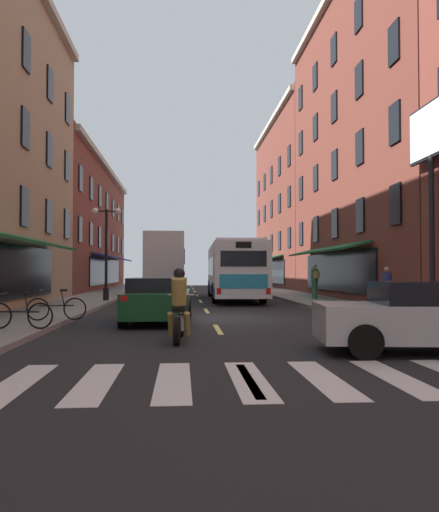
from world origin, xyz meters
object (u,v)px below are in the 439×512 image
sedan_far (170,282)px  bicycle_mid (57,308)px  sedan_near (430,316)px  sedan_mid (159,299)px  box_truck (165,265)px  pedestrian_near (315,280)px  pedestrian_mid (387,288)px  billboard_sign (431,153)px  transit_bus (234,270)px  street_lamp_twin (106,249)px  bicycle_near (20,314)px  motorcycle_rider (179,310)px

sedan_far → bicycle_mid: sedan_far is taller
sedan_near → sedan_mid: 8.48m
box_truck → sedan_mid: box_truck is taller
pedestrian_near → pedestrian_mid: size_ratio=1.14×
sedan_near → sedan_far: sedan_near is taller
billboard_sign → box_truck: billboard_sign is taller
sedan_far → transit_bus: bearing=-74.6°
billboard_sign → street_lamp_twin: bearing=140.4°
transit_bus → sedan_near: 18.98m
pedestrian_mid → street_lamp_twin: street_lamp_twin is taller
street_lamp_twin → pedestrian_mid: bearing=-30.5°
sedan_mid → bicycle_near: bearing=-138.9°
box_truck → sedan_far: (0.13, 9.17, -1.29)m
sedan_near → billboard_sign: bearing=62.9°
sedan_mid → motorcycle_rider: bearing=-81.5°
billboard_sign → pedestrian_near: bearing=96.5°
sedan_near → pedestrian_near: 16.65m
billboard_sign → sedan_near: size_ratio=1.58×
box_truck → street_lamp_twin: 8.03m
box_truck → sedan_mid: (0.35, -17.14, -1.27)m
box_truck → bicycle_mid: box_truck is taller
sedan_mid → billboard_sign: bearing=-0.8°
sedan_far → street_lamp_twin: size_ratio=1.05×
transit_bus → box_truck: size_ratio=1.69×
billboard_sign → motorcycle_rider: bearing=-152.2°
transit_bus → sedan_mid: 12.97m
transit_bus → pedestrian_near: bearing=-30.4°
motorcycle_rider → bicycle_near: motorcycle_rider is taller
billboard_sign → bicycle_near: billboard_sign is taller
transit_bus → sedan_near: size_ratio=2.68×
sedan_mid → sedan_near: bearing=-49.3°
sedan_near → pedestrian_mid: pedestrian_mid is taller
sedan_near → pedestrian_mid: (2.93, 9.27, 0.25)m
transit_bus → sedan_mid: transit_bus is taller
bicycle_near → sedan_mid: bearing=41.1°
bicycle_near → pedestrian_mid: (11.78, 5.74, 0.46)m
box_truck → bicycle_near: (-2.97, -20.04, -1.49)m
bicycle_near → bicycle_mid: size_ratio=1.00×
motorcycle_rider → pedestrian_near: (6.92, 14.47, 0.41)m
box_truck → bicycle_mid: bearing=-98.3°
sedan_mid → pedestrian_near: bearing=53.1°
motorcycle_rider → sedan_mid: bearing=98.5°
box_truck → sedan_far: box_truck is taller
billboard_sign → transit_bus: billboard_sign is taller
motorcycle_rider → billboard_sign: bearing=27.8°
transit_bus → sedan_mid: (-3.59, -12.43, -0.92)m
sedan_far → pedestrian_mid: (8.68, -23.47, 0.27)m
sedan_near → pedestrian_mid: bearing=72.5°
sedan_near → sedan_far: bearing=100.0°
sedan_mid → pedestrian_mid: size_ratio=2.93×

